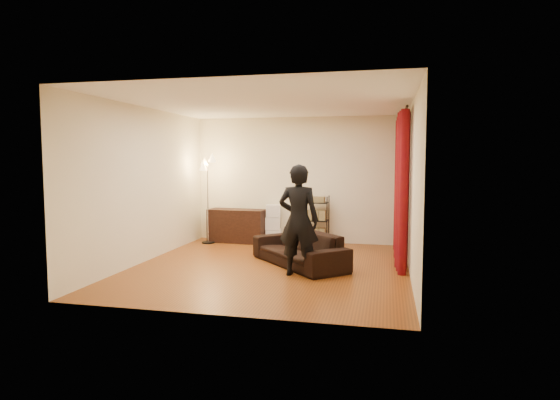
% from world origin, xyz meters
% --- Properties ---
extents(floor, '(5.00, 5.00, 0.00)m').
position_xyz_m(floor, '(0.00, 0.00, 0.00)').
color(floor, brown).
rests_on(floor, ground).
extents(ceiling, '(5.00, 5.00, 0.00)m').
position_xyz_m(ceiling, '(0.00, 0.00, 2.70)').
color(ceiling, white).
rests_on(ceiling, ground).
extents(wall_back, '(5.00, 0.00, 5.00)m').
position_xyz_m(wall_back, '(0.00, 2.50, 1.35)').
color(wall_back, beige).
rests_on(wall_back, ground).
extents(wall_front, '(5.00, 0.00, 5.00)m').
position_xyz_m(wall_front, '(0.00, -2.50, 1.35)').
color(wall_front, beige).
rests_on(wall_front, ground).
extents(wall_left, '(0.00, 5.00, 5.00)m').
position_xyz_m(wall_left, '(-2.25, 0.00, 1.35)').
color(wall_left, beige).
rests_on(wall_left, ground).
extents(wall_right, '(0.00, 5.00, 5.00)m').
position_xyz_m(wall_right, '(2.25, 0.00, 1.35)').
color(wall_right, beige).
rests_on(wall_right, ground).
extents(curtain_rod, '(0.04, 2.65, 0.04)m').
position_xyz_m(curtain_rod, '(2.15, 1.12, 2.58)').
color(curtain_rod, black).
rests_on(curtain_rod, wall_right).
extents(curtain, '(0.22, 2.65, 2.55)m').
position_xyz_m(curtain, '(2.13, 1.12, 1.28)').
color(curtain, '#630C09').
rests_on(curtain, ground).
extents(sofa, '(1.90, 1.97, 0.58)m').
position_xyz_m(sofa, '(0.44, 0.24, 0.29)').
color(sofa, black).
rests_on(sofa, ground).
extents(person, '(0.65, 0.45, 1.72)m').
position_xyz_m(person, '(0.57, -0.46, 0.86)').
color(person, black).
rests_on(person, ground).
extents(media_cabinet, '(1.25, 0.52, 0.72)m').
position_xyz_m(media_cabinet, '(-1.28, 2.13, 0.36)').
color(media_cabinet, black).
rests_on(media_cabinet, ground).
extents(storage_boxes, '(0.37, 0.32, 0.82)m').
position_xyz_m(storage_boxes, '(-0.51, 2.31, 0.41)').
color(storage_boxes, white).
rests_on(storage_boxes, ground).
extents(wire_shelf, '(0.54, 0.45, 1.03)m').
position_xyz_m(wire_shelf, '(0.46, 2.19, 0.52)').
color(wire_shelf, black).
rests_on(wire_shelf, ground).
extents(floor_lamp, '(0.36, 0.36, 1.84)m').
position_xyz_m(floor_lamp, '(-1.85, 1.88, 0.92)').
color(floor_lamp, silver).
rests_on(floor_lamp, ground).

